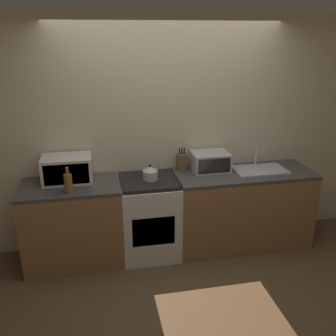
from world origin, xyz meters
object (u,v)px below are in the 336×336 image
Objects in this scene: kettle at (150,173)px; microwave at (67,169)px; stove_range at (149,217)px; dining_table at (222,335)px; toaster_oven at (210,162)px; bottle at (68,183)px.

kettle is 0.87m from microwave.
dining_table is (0.16, -1.98, 0.17)m from stove_range.
toaster_oven is at bearing 10.15° from stove_range.
toaster_oven reaches higher than dining_table.
kettle is at bearing -8.51° from microwave.
microwave reaches higher than bottle.
stove_range reaches higher than dining_table.
bottle reaches higher than stove_range.
bottle is (-0.82, -0.18, 0.55)m from stove_range.
microwave is 0.30m from bottle.
stove_range is 3.48× the size of bottle.
stove_range is 2.15× the size of toaster_oven.
bottle is at bearing -167.43° from stove_range.
bottle reaches higher than toaster_oven.
kettle is 0.41× the size of toaster_oven.
kettle is at bearing -33.35° from stove_range.
kettle is 0.34× the size of microwave.
kettle is at bearing 11.54° from bottle.
microwave reaches higher than dining_table.
dining_table is at bearing -85.43° from stove_range.
microwave reaches higher than toaster_oven.
toaster_oven is at bearing 11.44° from bottle.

